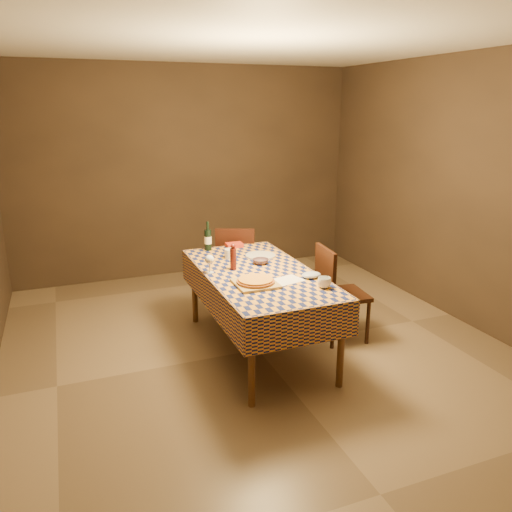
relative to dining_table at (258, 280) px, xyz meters
name	(u,v)px	position (x,y,z in m)	size (l,w,h in m)	color
room	(258,207)	(0.00, 0.00, 0.66)	(5.00, 5.10, 2.70)	brown
dining_table	(258,280)	(0.00, 0.00, 0.00)	(0.94, 1.84, 0.77)	brown
cutting_board	(256,284)	(-0.15, -0.31, 0.09)	(0.34, 0.34, 0.02)	#A58A4D
pizza	(256,281)	(-0.15, -0.31, 0.11)	(0.37, 0.37, 0.03)	brown
pepper_mill	(233,258)	(-0.19, 0.14, 0.19)	(0.07, 0.07, 0.24)	#4D1612
bowl	(261,261)	(0.11, 0.20, 0.10)	(0.15, 0.15, 0.05)	#574049
wine_glass	(210,260)	(-0.41, 0.12, 0.19)	(0.08, 0.08, 0.16)	white
wine_bottle	(208,239)	(-0.22, 0.83, 0.19)	(0.08, 0.08, 0.30)	black
deli_tub	(230,254)	(-0.10, 0.47, 0.12)	(0.11, 0.11, 0.09)	silver
takeout_container	(234,245)	(0.06, 0.84, 0.10)	(0.17, 0.12, 0.04)	red
white_plate	(260,256)	(0.19, 0.42, 0.08)	(0.29, 0.29, 0.02)	silver
tumbler	(324,283)	(0.35, -0.58, 0.12)	(0.11, 0.11, 0.09)	silver
flour_patch	(287,280)	(0.15, -0.31, 0.08)	(0.25, 0.19, 0.00)	white
flour_bag	(311,275)	(0.36, -0.32, 0.10)	(0.17, 0.13, 0.05)	#A4B3D2
chair_far	(236,262)	(0.17, 1.08, -0.17)	(0.56, 0.56, 0.93)	black
chair_right	(336,288)	(0.77, -0.06, -0.17)	(0.47, 0.46, 0.93)	black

